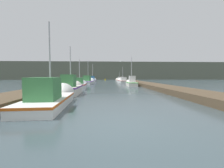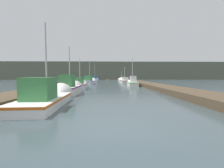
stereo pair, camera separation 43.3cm
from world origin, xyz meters
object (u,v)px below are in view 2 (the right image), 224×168
Objects in this scene: fishing_boat_5 at (124,81)px; seagull_lead at (122,62)px; mooring_piling_1 at (123,78)px; mooring_piling_2 at (94,78)px; fishing_boat_7 at (122,80)px; channel_buoy at (108,80)px; fishing_boat_2 at (80,85)px; fishing_boat_4 at (90,81)px; fishing_boat_6 at (95,80)px; mooring_piling_0 at (71,83)px; fishing_boat_1 at (70,88)px; fishing_boat_3 at (132,83)px; fishing_boat_0 at (49,97)px.

seagull_lead is (-1.40, -8.80, 3.56)m from fishing_boat_5.
mooring_piling_1 reaches higher than mooring_piling_2.
fishing_boat_7 is 5.47× the size of channel_buoy.
fishing_boat_2 is 10.29m from fishing_boat_4.
fishing_boat_6 reaches higher than mooring_piling_2.
fishing_boat_7 reaches higher than channel_buoy.
fishing_boat_5 is at bearing 61.36° from mooring_piling_0.
fishing_boat_1 is at bearing -88.25° from fishing_boat_6.
mooring_piling_1 is at bearing 81.15° from fishing_boat_5.
fishing_boat_7 is at bearing 92.00° from fishing_boat_3.
fishing_boat_2 is (-0.14, 10.02, 0.02)m from fishing_boat_0.
fishing_boat_1 is 21.94m from fishing_boat_5.
fishing_boat_2 is 20.85m from fishing_boat_6.
channel_buoy is at bearing 149.58° from mooring_piling_1.
fishing_boat_4 is 4.25× the size of mooring_piling_1.
mooring_piling_2 is at bearing 98.13° from fishing_boat_4.
fishing_boat_2 is at bearing 90.11° from fishing_boat_1.
mooring_piling_1 is at bearing 71.61° from fishing_boat_2.
mooring_piling_2 is at bearing 90.91° from fishing_boat_1.
mooring_piling_0 is (-8.37, -4.48, 0.15)m from fishing_boat_3.
fishing_boat_6 is at bearing 86.79° from mooring_piling_0.
fishing_boat_0 is 36.23m from fishing_boat_7.
mooring_piling_2 is (-8.09, 14.24, 0.31)m from fishing_boat_5.
fishing_boat_6 is at bearing -104.22° from channel_buoy.
seagull_lead is (6.87, 6.35, 3.32)m from mooring_piling_0.
fishing_boat_2 is at bearing -88.10° from mooring_piling_2.
mooring_piling_2 is 2.58× the size of seagull_lead.
seagull_lead reaches higher than fishing_boat_5.
fishing_boat_0 is at bearing -88.20° from fishing_boat_6.
fishing_boat_5 is at bearing 72.04° from fishing_boat_0.
fishing_boat_7 is (7.37, 25.48, -0.05)m from fishing_boat_2.
fishing_boat_6 reaches higher than channel_buoy.
fishing_boat_0 is at bearing -94.09° from channel_buoy.
fishing_boat_0 is at bearing -82.91° from mooring_piling_0.
fishing_boat_0 is 4.00× the size of mooring_piling_1.
mooring_piling_2 is (-9.19, -1.15, -0.01)m from mooring_piling_1.
fishing_boat_1 is 0.88× the size of fishing_boat_5.
fishing_boat_6 is 9.06m from mooring_piling_2.
fishing_boat_6 is 3.53× the size of mooring_piling_2.
seagull_lead reaches higher than mooring_piling_2.
fishing_boat_0 is 5.39× the size of channel_buoy.
channel_buoy is (-4.09, 8.42, -0.22)m from fishing_boat_7.
channel_buoy is at bearing 83.14° from fishing_boat_0.
mooring_piling_1 is (8.06, 41.03, 0.30)m from fishing_boat_0.
channel_buoy is 1.96× the size of seagull_lead.
fishing_boat_2 is 0.92× the size of fishing_boat_6.
fishing_boat_5 is at bearing -60.38° from mooring_piling_2.
fishing_boat_4 reaches higher than fishing_boat_0.
mooring_piling_0 is at bearing 154.19° from fishing_boat_2.
fishing_boat_7 is 5.60m from mooring_piling_1.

